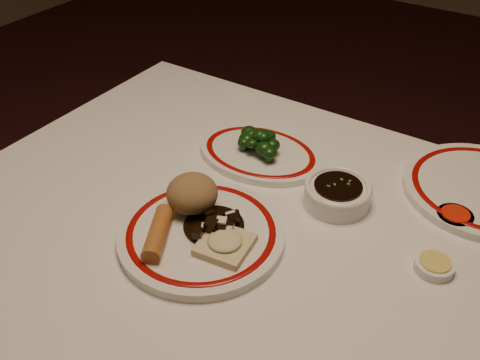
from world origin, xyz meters
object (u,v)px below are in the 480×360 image
(broccoli_pile, at_px, (258,141))
(rice_mound, at_px, (192,193))
(dining_table, at_px, (261,273))
(broccoli_plate, at_px, (260,153))
(spring_roll, at_px, (158,233))
(soy_bowl, at_px, (337,195))
(main_plate, at_px, (201,234))
(fried_wonton, at_px, (225,243))
(stirfry_heap, at_px, (216,225))

(broccoli_pile, bearing_deg, rice_mound, -89.72)
(dining_table, height_order, broccoli_plate, broccoli_plate)
(spring_roll, height_order, soy_bowl, spring_roll)
(main_plate, relative_size, fried_wonton, 4.03)
(fried_wonton, height_order, stirfry_heap, stirfry_heap)
(main_plate, height_order, spring_roll, spring_roll)
(fried_wonton, relative_size, stirfry_heap, 0.87)
(broccoli_pile, distance_m, soy_bowl, 0.21)
(dining_table, distance_m, main_plate, 0.15)
(rice_mound, height_order, fried_wonton, rice_mound)
(soy_bowl, bearing_deg, broccoli_plate, 165.82)
(broccoli_pile, bearing_deg, dining_table, -56.40)
(main_plate, height_order, broccoli_pile, broccoli_pile)
(stirfry_heap, distance_m, soy_bowl, 0.24)
(dining_table, relative_size, fried_wonton, 13.20)
(rice_mound, relative_size, spring_roll, 0.80)
(main_plate, bearing_deg, rice_mound, 139.68)
(soy_bowl, bearing_deg, main_plate, -125.36)
(main_plate, relative_size, rice_mound, 4.02)
(main_plate, xyz_separation_m, stirfry_heap, (0.02, 0.02, 0.02))
(broccoli_plate, bearing_deg, stirfry_heap, -75.34)
(fried_wonton, bearing_deg, dining_table, 69.64)
(main_plate, bearing_deg, broccoli_plate, 99.64)
(dining_table, height_order, spring_roll, spring_roll)
(soy_bowl, bearing_deg, dining_table, -114.22)
(rice_mound, xyz_separation_m, broccoli_pile, (-0.00, 0.22, -0.01))
(broccoli_plate, distance_m, broccoli_pile, 0.03)
(spring_roll, bearing_deg, rice_mound, 63.98)
(dining_table, relative_size, broccoli_pile, 11.58)
(rice_mound, distance_m, spring_roll, 0.10)
(rice_mound, height_order, stirfry_heap, rice_mound)
(stirfry_heap, distance_m, broccoli_plate, 0.26)
(spring_roll, xyz_separation_m, broccoli_plate, (0.00, 0.32, -0.02))
(rice_mound, xyz_separation_m, spring_roll, (0.00, -0.10, -0.02))
(broccoli_pile, bearing_deg, spring_roll, -89.30)
(rice_mound, bearing_deg, broccoli_pile, 90.28)
(broccoli_plate, height_order, broccoli_pile, broccoli_pile)
(spring_roll, bearing_deg, main_plate, 23.30)
(stirfry_heap, bearing_deg, main_plate, -139.29)
(fried_wonton, relative_size, soy_bowl, 0.74)
(rice_mound, bearing_deg, main_plate, -40.32)
(main_plate, relative_size, spring_roll, 3.21)
(spring_roll, xyz_separation_m, soy_bowl, (0.20, 0.27, -0.01))
(dining_table, relative_size, soy_bowl, 9.82)
(dining_table, height_order, broccoli_pile, broccoli_pile)
(main_plate, relative_size, broccoli_plate, 1.33)
(rice_mound, distance_m, broccoli_plate, 0.23)
(spring_roll, bearing_deg, soy_bowl, 26.16)
(spring_roll, relative_size, broccoli_plate, 0.41)
(dining_table, relative_size, spring_roll, 10.51)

